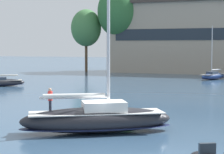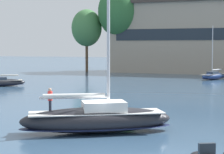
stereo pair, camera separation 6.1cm
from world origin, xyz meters
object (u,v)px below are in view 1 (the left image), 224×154
tree_shore_left (118,12)px  tree_shore_center (86,28)px  sailboat_moored_near_marina (2,82)px  sailboat_main (97,119)px  sailboat_moored_far_slip (213,76)px

tree_shore_left → tree_shore_center: size_ratio=1.35×
tree_shore_left → sailboat_moored_near_marina: (-3.81, -40.57, -13.61)m
tree_shore_left → sailboat_main: tree_shore_left is taller
tree_shore_left → sailboat_moored_near_marina: bearing=-95.4°
tree_shore_center → sailboat_moored_far_slip: (32.60, -14.49, -9.88)m
tree_shore_center → sailboat_main: bearing=-64.6°
tree_shore_center → sailboat_moored_far_slip: bearing=-24.0°
tree_shore_center → sailboat_main: size_ratio=1.01×
sailboat_main → tree_shore_center: bearing=115.4°
sailboat_main → sailboat_moored_far_slip: (0.16, 53.72, -0.34)m
sailboat_moored_far_slip → sailboat_main: bearing=-90.2°
sailboat_moored_near_marina → sailboat_moored_far_slip: size_ratio=0.93×
tree_shore_left → tree_shore_center: (-8.26, -0.29, -3.69)m
tree_shore_center → tree_shore_left: bearing=2.0°
tree_shore_center → sailboat_moored_near_marina: 41.72m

